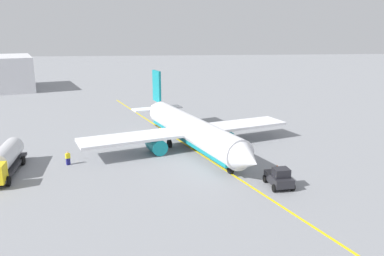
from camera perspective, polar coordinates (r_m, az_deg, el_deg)
ground_plane at (r=53.34m, az=0.00°, el=-3.12°), size 400.00×400.00×0.00m
airplane at (r=53.05m, az=-0.23°, el=-0.27°), size 31.99×30.47×9.61m
fuel_tanker at (r=48.65m, az=-26.37°, el=-4.31°), size 10.76×3.47×3.15m
pushback_tug at (r=41.51m, az=12.97°, el=-7.29°), size 3.74×2.54×2.20m
refueling_worker at (r=49.32m, az=-18.13°, el=-4.36°), size 0.59×0.63×1.71m
safety_cone_nose at (r=46.27m, az=12.65°, el=-5.82°), size 0.66×0.66×0.73m
taxi_line_marking at (r=53.34m, az=0.00°, el=-3.11°), size 79.33×27.47×0.01m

